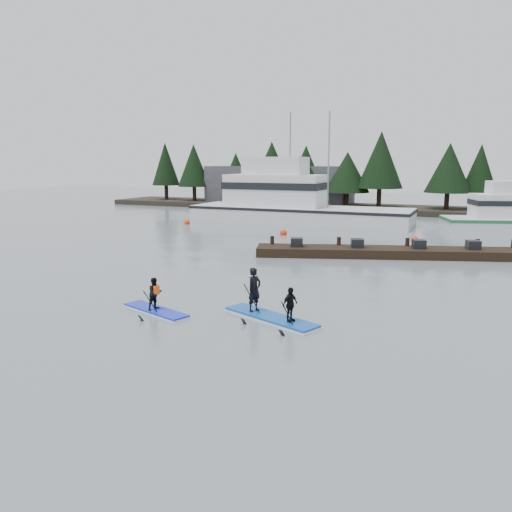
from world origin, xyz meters
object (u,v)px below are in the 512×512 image
at_px(floating_dock, 392,252).
at_px(paddleboard_solo, 155,301).
at_px(paddleboard_duo, 269,305).
at_px(fishing_boat_large, 293,213).

xyz_separation_m(floating_dock, paddleboard_solo, (-6.02, -14.69, 0.16)).
bearing_deg(paddleboard_duo, fishing_boat_large, 129.80).
relative_size(floating_dock, paddleboard_duo, 4.08).
xyz_separation_m(floating_dock, paddleboard_duo, (-1.94, -13.75, 0.24)).
relative_size(floating_dock, paddleboard_solo, 5.11).
bearing_deg(paddleboard_duo, floating_dock, 103.35).
distance_m(fishing_boat_large, floating_dock, 17.74).
bearing_deg(paddleboard_solo, fishing_boat_large, 118.18).
xyz_separation_m(fishing_boat_large, paddleboard_solo, (5.10, -28.50, -0.43)).
bearing_deg(fishing_boat_large, paddleboard_solo, -80.35).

